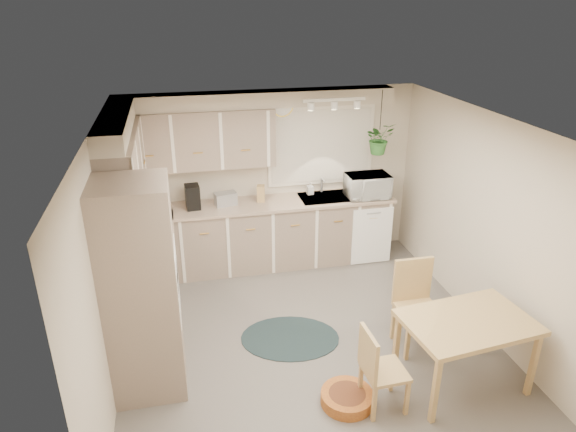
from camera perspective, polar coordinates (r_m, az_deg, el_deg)
The scene contains 35 objects.
floor at distance 5.89m, azimuth 2.26°, elevation -13.35°, with size 4.20×4.20×0.00m, color #5E5853.
ceiling at distance 4.85m, azimuth 2.70°, elevation 10.03°, with size 4.20×4.20×0.00m, color silver.
wall_back at distance 7.16m, azimuth -1.84°, elevation 4.44°, with size 4.00×0.04×2.40m, color beige.
wall_front at distance 3.60m, azimuth 11.43°, elevation -17.28°, with size 4.00×0.04×2.40m, color beige.
wall_left at distance 5.17m, azimuth -19.60°, elevation -4.76°, with size 0.04×4.20×2.40m, color beige.
wall_right at distance 6.05m, azimuth 21.09°, elevation -0.81°, with size 0.04×4.20×2.40m, color beige.
base_cab_left at distance 6.25m, azimuth -15.16°, elevation -6.92°, with size 0.60×1.85×0.90m, color gray.
base_cab_back at distance 7.13m, azimuth -2.89°, elevation -2.15°, with size 3.60×0.60×0.90m, color gray.
counter_left at distance 6.04m, azimuth -15.53°, elevation -3.05°, with size 0.64×1.89×0.04m, color tan.
counter_back at distance 6.94m, azimuth -2.96°, elevation 1.32°, with size 3.64×0.64×0.04m, color tan.
oven_stack at distance 4.87m, azimuth -15.98°, elevation -8.06°, with size 0.65×0.65×2.10m, color gray.
wall_oven_face at distance 4.85m, azimuth -12.20°, elevation -7.77°, with size 0.02×0.56×0.58m, color white.
upper_cab_left at distance 5.84m, azimuth -17.76°, elevation 5.37°, with size 0.35×2.00×0.75m, color gray.
upper_cab_back at distance 6.70m, azimuth -10.14°, elevation 8.36°, with size 2.00×0.35×0.75m, color gray.
soffit_left at distance 5.72m, azimuth -18.60°, elevation 9.87°, with size 0.30×2.00×0.20m, color beige.
soffit_back at distance 6.70m, azimuth -3.44°, elevation 12.84°, with size 3.60×0.30×0.20m, color beige.
cooktop at distance 5.51m, azimuth -15.64°, elevation -5.41°, with size 0.52×0.58×0.02m, color white.
range_hood at distance 5.32m, azimuth -16.38°, elevation -1.11°, with size 0.40×0.60×0.14m, color white.
window_blinds at distance 7.17m, azimuth 3.72°, elevation 7.78°, with size 1.40×0.02×1.00m, color white.
window_frame at distance 7.18m, azimuth 3.70°, elevation 7.80°, with size 1.50×0.02×1.10m, color white.
sink at distance 7.14m, azimuth 4.17°, elevation 1.78°, with size 0.70×0.48×0.10m, color #A9ABB1.
dishwasher_front at distance 7.25m, azimuth 9.31°, elevation -2.23°, with size 0.58×0.01×0.83m, color white.
track_light_bar at distance 6.52m, azimuth 5.17°, elevation 12.76°, with size 0.80×0.04×0.04m, color white.
wall_clock at distance 6.90m, azimuth -0.65°, elevation 12.17°, with size 0.30×0.30×0.03m, color #E9CC52.
dining_table at distance 5.34m, azimuth 18.89°, elevation -14.17°, with size 1.18×0.79×0.74m, color tan.
chair_left at distance 4.90m, azimuth 10.74°, elevation -16.37°, with size 0.39×0.39×0.83m, color tan.
chair_back at distance 5.66m, azimuth 14.33°, elevation -9.90°, with size 0.45×0.45×0.97m, color tan.
braided_rug at distance 5.87m, azimuth 0.23°, elevation -13.39°, with size 1.10×0.82×0.01m, color black.
pet_bed at distance 5.11m, azimuth 6.57°, elevation -19.45°, with size 0.49×0.49×0.11m, color #B16823.
microwave at distance 7.15m, azimuth 8.83°, elevation 3.61°, with size 0.58×0.32×0.39m, color white.
soap_bottle at distance 7.20m, azimuth 2.47°, elevation 2.72°, with size 0.08×0.19×0.09m, color white.
hanging_plant at distance 7.02m, azimuth 10.08°, elevation 8.12°, with size 0.38×0.42×0.33m, color #316F2C.
coffee_maker at distance 6.80m, azimuth -10.55°, elevation 2.11°, with size 0.18×0.22×0.32m, color black.
toaster at distance 6.87m, azimuth -6.96°, elevation 1.90°, with size 0.28×0.16×0.17m, color #A9ABB1.
knife_block at distance 6.94m, azimuth -3.03°, elevation 2.53°, with size 0.10×0.10×0.23m, color tan.
Camera 1 is at (-1.24, -4.56, 3.51)m, focal length 32.00 mm.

